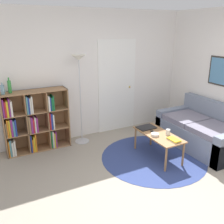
# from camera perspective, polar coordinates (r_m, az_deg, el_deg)

# --- Properties ---
(ground_plane) EXTENTS (14.00, 14.00, 0.00)m
(ground_plane) POSITION_cam_1_polar(r_m,az_deg,el_deg) (3.76, 11.76, -18.21)
(ground_plane) COLOR gray
(wall_back) EXTENTS (7.22, 0.11, 2.60)m
(wall_back) POSITION_cam_1_polar(r_m,az_deg,el_deg) (5.24, -4.39, 8.30)
(wall_back) COLOR silver
(wall_back) RESTS_ON ground_plane
(wall_right) EXTENTS (0.08, 5.46, 2.60)m
(wall_right) POSITION_cam_1_polar(r_m,az_deg,el_deg) (5.49, 22.19, 7.60)
(wall_right) COLOR silver
(wall_right) RESTS_ON ground_plane
(rug) EXTENTS (1.88, 1.88, 0.01)m
(rug) POSITION_cam_1_polar(r_m,az_deg,el_deg) (4.66, 9.41, -10.14)
(rug) COLOR navy
(rug) RESTS_ON ground_plane
(bookshelf) EXTENTS (1.18, 0.34, 1.15)m
(bookshelf) POSITION_cam_1_polar(r_m,az_deg,el_deg) (4.88, -17.67, -2.15)
(bookshelf) COLOR #936B47
(bookshelf) RESTS_ON ground_plane
(floor_lamp) EXTENTS (0.29, 0.29, 1.76)m
(floor_lamp) POSITION_cam_1_polar(r_m,az_deg,el_deg) (4.80, -7.48, 8.72)
(floor_lamp) COLOR #B7B7BC
(floor_lamp) RESTS_ON ground_plane
(couch) EXTENTS (0.93, 1.67, 0.85)m
(couch) POSITION_cam_1_polar(r_m,az_deg,el_deg) (5.25, 20.11, -4.19)
(couch) COLOR gray
(couch) RESTS_ON ground_plane
(coffee_table) EXTENTS (0.45, 0.99, 0.45)m
(coffee_table) POSITION_cam_1_polar(r_m,az_deg,el_deg) (4.52, 10.54, -5.55)
(coffee_table) COLOR #996B42
(coffee_table) RESTS_ON ground_plane
(laptop) EXTENTS (0.34, 0.25, 0.02)m
(laptop) POSITION_cam_1_polar(r_m,az_deg,el_deg) (4.71, 7.83, -3.50)
(laptop) COLOR black
(laptop) RESTS_ON coffee_table
(bowl) EXTENTS (0.14, 0.14, 0.05)m
(bowl) POSITION_cam_1_polar(r_m,az_deg,el_deg) (4.39, 9.79, -5.13)
(bowl) COLOR silver
(bowl) RESTS_ON coffee_table
(book_stack_on_table) EXTENTS (0.14, 0.23, 0.03)m
(book_stack_on_table) POSITION_cam_1_polar(r_m,az_deg,el_deg) (4.28, 13.92, -6.17)
(book_stack_on_table) COLOR silver
(book_stack_on_table) RESTS_ON coffee_table
(cup) EXTENTS (0.07, 0.07, 0.09)m
(cup) POSITION_cam_1_polar(r_m,az_deg,el_deg) (4.49, 12.66, -4.47)
(cup) COLOR white
(cup) RESTS_ON coffee_table
(remote) EXTENTS (0.05, 0.14, 0.02)m
(remote) POSITION_cam_1_polar(r_m,az_deg,el_deg) (4.53, 9.47, -4.55)
(remote) COLOR black
(remote) RESTS_ON coffee_table
(bottle_left) EXTENTS (0.06, 0.06, 0.20)m
(bottle_left) POSITION_cam_1_polar(r_m,az_deg,el_deg) (4.63, -23.73, 4.72)
(bottle_left) COLOR #6B93A3
(bottle_left) RESTS_ON bookshelf
(bottle_middle) EXTENTS (0.06, 0.06, 0.27)m
(bottle_middle) POSITION_cam_1_polar(r_m,az_deg,el_deg) (4.67, -22.37, 5.38)
(bottle_middle) COLOR #2D8438
(bottle_middle) RESTS_ON bookshelf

